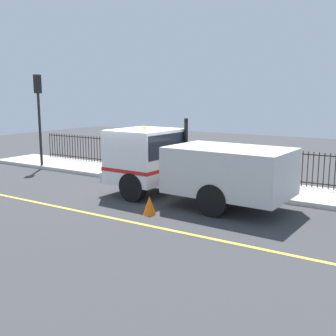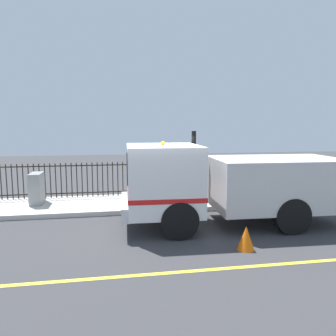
# 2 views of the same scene
# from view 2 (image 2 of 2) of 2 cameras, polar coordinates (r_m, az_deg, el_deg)

# --- Properties ---
(ground_plane) EXTENTS (46.14, 46.14, 0.00)m
(ground_plane) POSITION_cam_2_polar(r_m,az_deg,el_deg) (9.12, -1.05, -10.54)
(ground_plane) COLOR #38383A
(ground_plane) RESTS_ON ground
(sidewalk_slab) EXTENTS (2.48, 20.97, 0.15)m
(sidewalk_slab) POSITION_cam_2_polar(r_m,az_deg,el_deg) (11.67, -3.08, -6.11)
(sidewalk_slab) COLOR beige
(sidewalk_slab) RESTS_ON ground
(lane_marking) EXTENTS (0.12, 18.87, 0.01)m
(lane_marking) POSITION_cam_2_polar(r_m,az_deg,el_deg) (6.60, 2.76, -17.86)
(lane_marking) COLOR yellow
(lane_marking) RESTS_ON ground
(work_truck) EXTENTS (2.53, 6.33, 2.66)m
(work_truck) POSITION_cam_2_polar(r_m,az_deg,el_deg) (9.24, 9.14, -2.11)
(work_truck) COLOR white
(work_truck) RESTS_ON ground
(worker_standing) EXTENTS (0.46, 0.51, 1.67)m
(worker_standing) POSITION_cam_2_polar(r_m,az_deg,el_deg) (11.30, -4.29, -0.88)
(worker_standing) COLOR orange
(worker_standing) RESTS_ON sidewalk_slab
(iron_fence) EXTENTS (0.04, 17.86, 1.29)m
(iron_fence) POSITION_cam_2_polar(r_m,az_deg,el_deg) (12.54, -3.66, -1.75)
(iron_fence) COLOR black
(iron_fence) RESTS_ON sidewalk_slab
(utility_cabinet) EXTENTS (0.82, 0.39, 1.07)m
(utility_cabinet) POSITION_cam_2_polar(r_m,az_deg,el_deg) (11.94, -22.20, -3.36)
(utility_cabinet) COLOR gray
(utility_cabinet) RESTS_ON sidewalk_slab
(traffic_cone) EXTENTS (0.39, 0.39, 0.56)m
(traffic_cone) POSITION_cam_2_polar(r_m,az_deg,el_deg) (7.73, 13.64, -11.96)
(traffic_cone) COLOR orange
(traffic_cone) RESTS_ON ground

